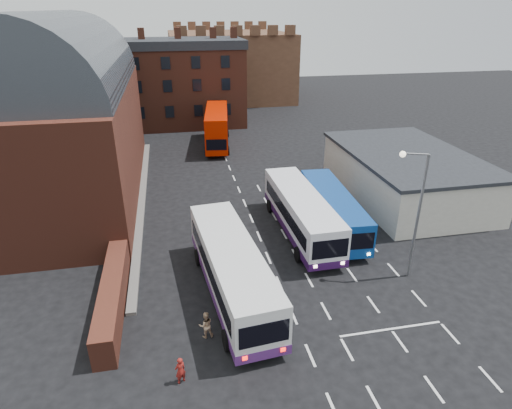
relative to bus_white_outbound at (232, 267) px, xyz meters
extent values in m
plane|color=black|center=(3.13, -1.89, -2.03)|extent=(180.00, 180.00, 0.00)
cube|color=#602B1E|center=(-12.37, 19.11, 2.97)|extent=(12.00, 28.00, 10.00)
cylinder|color=#1E2328|center=(-12.37, 19.11, 7.97)|extent=(12.00, 26.00, 12.00)
cube|color=#602B1E|center=(-7.07, 0.11, -1.13)|extent=(1.20, 10.00, 1.80)
cube|color=beige|center=(18.13, 12.11, -0.03)|extent=(10.00, 16.00, 4.00)
cube|color=#282B30|center=(18.13, 12.11, 2.07)|extent=(10.40, 16.40, 0.30)
cube|color=brown|center=(-2.87, 44.11, 3.47)|extent=(22.00, 10.00, 11.00)
cube|color=brown|center=(9.13, 64.11, 3.97)|extent=(22.00, 22.00, 12.00)
cube|color=silver|center=(0.00, 0.00, -0.03)|extent=(4.06, 12.80, 2.86)
cube|color=black|center=(0.00, 0.00, 0.15)|extent=(4.00, 11.61, 1.03)
cylinder|color=black|center=(-1.81, 3.85, -1.45)|extent=(0.43, 1.17, 1.14)
cylinder|color=black|center=(-0.99, -4.58, -1.45)|extent=(0.43, 1.17, 1.14)
cylinder|color=black|center=(1.04, 4.13, -1.45)|extent=(0.43, 1.17, 1.14)
cylinder|color=black|center=(1.85, -4.30, -1.45)|extent=(0.43, 1.17, 1.14)
cube|color=white|center=(6.40, 6.76, -0.08)|extent=(2.95, 12.25, 2.78)
cube|color=black|center=(6.40, 6.76, 0.08)|extent=(2.99, 11.05, 1.00)
cylinder|color=black|center=(7.85, 2.90, -1.47)|extent=(0.33, 1.11, 1.11)
cylinder|color=black|center=(7.73, 11.11, -1.47)|extent=(0.33, 1.11, 1.11)
cylinder|color=black|center=(5.07, 2.86, -1.47)|extent=(0.33, 1.11, 1.11)
cylinder|color=black|center=(4.96, 11.07, -1.47)|extent=(0.33, 1.11, 1.11)
cube|color=navy|center=(9.13, 7.09, -0.26)|extent=(3.16, 11.26, 2.53)
cube|color=black|center=(9.13, 7.09, -0.10)|extent=(3.15, 10.07, 0.91)
cylinder|color=black|center=(10.19, 3.48, -1.52)|extent=(0.34, 1.03, 1.01)
cylinder|color=black|center=(10.62, 10.96, -1.52)|extent=(0.34, 1.03, 1.01)
cylinder|color=black|center=(7.67, 3.62, -1.52)|extent=(0.34, 1.03, 1.01)
cylinder|color=black|center=(8.09, 11.10, -1.52)|extent=(0.34, 1.03, 1.01)
cube|color=#C51900|center=(2.83, 31.44, 0.56)|extent=(4.15, 11.88, 4.12)
cube|color=black|center=(2.83, 31.44, -0.02)|extent=(4.05, 10.69, 0.95)
cylinder|color=black|center=(3.65, 27.60, -1.50)|extent=(0.43, 1.09, 1.06)
cylinder|color=black|center=(4.68, 35.35, -1.50)|extent=(0.43, 1.09, 1.06)
cylinder|color=black|center=(1.03, 27.94, -1.50)|extent=(0.43, 1.09, 1.06)
cylinder|color=black|center=(2.06, 35.70, -1.50)|extent=(0.43, 1.09, 1.06)
cylinder|color=slate|center=(11.73, -0.30, 2.19)|extent=(0.17, 0.17, 8.43)
cylinder|color=slate|center=(11.04, -0.04, 6.40)|extent=(1.42, 0.62, 0.11)
sphere|color=#FFF2CC|center=(10.35, 0.22, 6.35)|extent=(0.38, 0.38, 0.38)
imported|color=maroon|center=(-3.43, -6.29, -1.29)|extent=(0.64, 0.56, 1.47)
imported|color=tan|center=(-1.96, -3.42, -1.24)|extent=(0.82, 0.67, 1.57)
camera|label=1|loc=(-2.92, -21.65, 14.19)|focal=30.00mm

